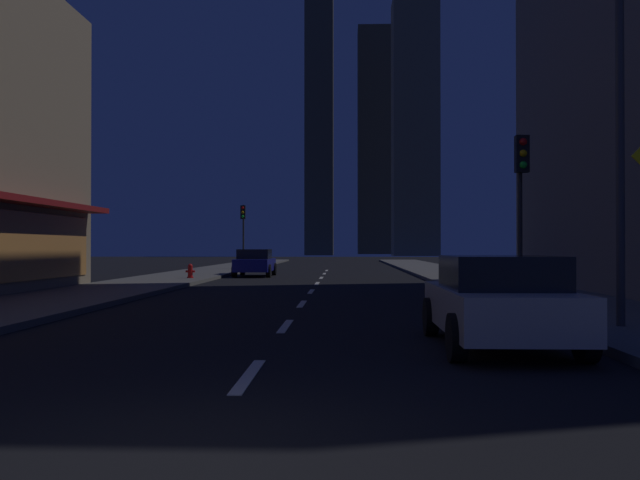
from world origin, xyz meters
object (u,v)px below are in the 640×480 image
object	(u,v)px
car_parked_near	(499,301)
car_parked_far	(255,263)
traffic_light_far_left	(243,222)
street_lamp_right	(574,57)
traffic_light_near_right	(521,181)
fire_hydrant_far_left	(190,271)

from	to	relation	value
car_parked_near	car_parked_far	distance (m)	26.24
traffic_light_far_left	street_lamp_right	xyz separation A→B (m)	(10.88, -31.88, 1.87)
traffic_light_far_left	car_parked_far	bearing A→B (deg)	-77.26
car_parked_far	traffic_light_near_right	size ratio (longest dim) A/B	1.01
car_parked_near	car_parked_far	xyz separation A→B (m)	(-7.20, 25.23, 0.00)
car_parked_far	traffic_light_near_right	world-z (taller)	traffic_light_near_right
traffic_light_near_right	street_lamp_right	xyz separation A→B (m)	(-0.12, -4.19, 1.87)
traffic_light_near_right	traffic_light_far_left	distance (m)	29.79
car_parked_near	car_parked_far	world-z (taller)	same
traffic_light_near_right	street_lamp_right	bearing A→B (deg)	-91.64
car_parked_far	street_lamp_right	bearing A→B (deg)	-69.06
car_parked_far	fire_hydrant_far_left	xyz separation A→B (m)	(-2.30, -5.15, -0.29)
car_parked_near	traffic_light_far_left	world-z (taller)	traffic_light_far_left
car_parked_far	traffic_light_far_left	bearing A→B (deg)	102.74
fire_hydrant_far_left	car_parked_far	bearing A→B (deg)	65.92
street_lamp_right	traffic_light_near_right	bearing A→B (deg)	88.36
car_parked_far	fire_hydrant_far_left	size ratio (longest dim) A/B	6.48
traffic_light_near_right	street_lamp_right	size ratio (longest dim) A/B	0.64
traffic_light_near_right	traffic_light_far_left	bearing A→B (deg)	111.67
car_parked_near	street_lamp_right	world-z (taller)	street_lamp_right
traffic_light_near_right	traffic_light_far_left	xyz separation A→B (m)	(-11.00, 27.69, 0.00)
car_parked_near	fire_hydrant_far_left	bearing A→B (deg)	115.31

